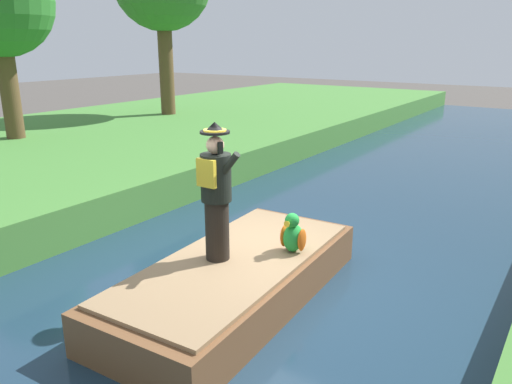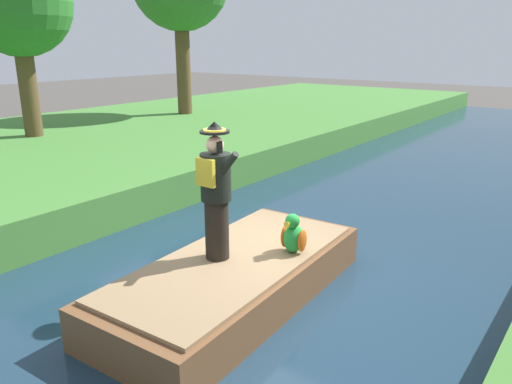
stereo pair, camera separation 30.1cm
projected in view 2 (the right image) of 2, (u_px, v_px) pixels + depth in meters
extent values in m
plane|color=#4C4742|center=(259.00, 290.00, 7.30)|extent=(80.00, 80.00, 0.00)
cube|color=#1E384C|center=(259.00, 287.00, 7.29)|extent=(6.71, 48.00, 0.10)
cube|color=brown|center=(235.00, 280.00, 6.77)|extent=(2.03, 4.29, 0.56)
cube|color=#997A56|center=(235.00, 260.00, 6.68)|extent=(1.87, 3.95, 0.05)
cylinder|color=black|center=(217.00, 229.00, 6.58)|extent=(0.32, 0.32, 0.82)
cylinder|color=black|center=(216.00, 177.00, 6.37)|extent=(0.40, 0.40, 0.62)
cube|color=gold|center=(205.00, 173.00, 6.19)|extent=(0.28, 0.06, 0.36)
sphere|color=#DBA884|center=(215.00, 145.00, 6.24)|extent=(0.23, 0.23, 0.23)
cylinder|color=black|center=(215.00, 132.00, 6.20)|extent=(0.38, 0.38, 0.03)
cone|color=black|center=(214.00, 126.00, 6.18)|extent=(0.26, 0.26, 0.12)
cylinder|color=gold|center=(215.00, 130.00, 6.19)|extent=(0.29, 0.29, 0.02)
cylinder|color=black|center=(226.00, 167.00, 6.16)|extent=(0.38, 0.09, 0.43)
cube|color=black|center=(220.00, 148.00, 6.13)|extent=(0.03, 0.08, 0.15)
ellipsoid|color=green|center=(294.00, 238.00, 6.82)|extent=(0.26, 0.32, 0.40)
sphere|color=green|center=(292.00, 221.00, 6.71)|extent=(0.20, 0.20, 0.20)
cone|color=yellow|center=(288.00, 224.00, 6.64)|extent=(0.09, 0.09, 0.09)
ellipsoid|color=orange|center=(285.00, 236.00, 6.90)|extent=(0.08, 0.20, 0.32)
ellipsoid|color=orange|center=(302.00, 241.00, 6.74)|extent=(0.08, 0.20, 0.32)
cylinder|color=brown|center=(29.00, 90.00, 14.22)|extent=(0.51, 0.51, 2.68)
sphere|color=#2C722A|center=(17.00, 2.00, 13.53)|extent=(2.96, 2.96, 2.96)
cylinder|color=brown|center=(183.00, 66.00, 18.71)|extent=(0.54, 0.54, 3.56)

